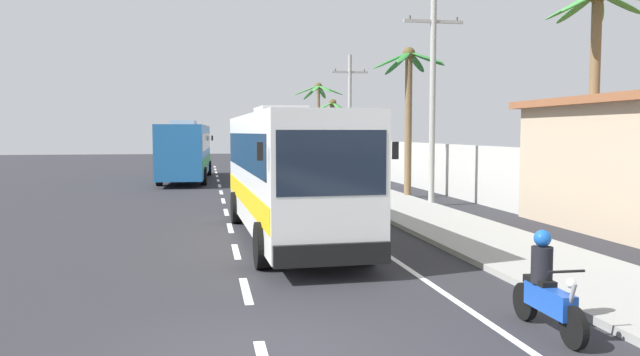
# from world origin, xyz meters

# --- Properties ---
(ground_plane) EXTENTS (160.00, 160.00, 0.00)m
(ground_plane) POSITION_xyz_m (0.00, 0.00, 0.00)
(ground_plane) COLOR #28282D
(sidewalk_kerb) EXTENTS (3.20, 90.00, 0.14)m
(sidewalk_kerb) POSITION_xyz_m (6.80, 10.00, 0.07)
(sidewalk_kerb) COLOR #999993
(sidewalk_kerb) RESTS_ON ground
(lane_markings) EXTENTS (3.78, 71.00, 0.01)m
(lane_markings) POSITION_xyz_m (2.29, 14.35, 0.00)
(lane_markings) COLOR white
(lane_markings) RESTS_ON ground
(boundary_wall) EXTENTS (0.24, 60.00, 2.44)m
(boundary_wall) POSITION_xyz_m (10.60, 14.00, 1.22)
(boundary_wall) COLOR #B2B2AD
(boundary_wall) RESTS_ON ground
(coach_bus_foreground) EXTENTS (3.08, 11.04, 3.76)m
(coach_bus_foreground) POSITION_xyz_m (1.54, 9.15, 1.95)
(coach_bus_foreground) COLOR white
(coach_bus_foreground) RESTS_ON ground
(coach_bus_far_lane) EXTENTS (3.29, 12.59, 3.70)m
(coach_bus_far_lane) POSITION_xyz_m (-1.95, 31.15, 1.93)
(coach_bus_far_lane) COLOR #2366A8
(coach_bus_far_lane) RESTS_ON ground
(motorcycle_beside_bus) EXTENTS (0.56, 1.96, 1.53)m
(motorcycle_beside_bus) POSITION_xyz_m (4.09, 17.66, 0.63)
(motorcycle_beside_bus) COLOR black
(motorcycle_beside_bus) RESTS_ON ground
(motorcycle_trailing) EXTENTS (0.56, 1.96, 1.53)m
(motorcycle_trailing) POSITION_xyz_m (4.27, 0.20, 0.63)
(motorcycle_trailing) COLOR black
(motorcycle_trailing) RESTS_ON ground
(pedestrian_far_walk) EXTENTS (0.36, 0.36, 1.61)m
(pedestrian_far_walk) POSITION_xyz_m (6.66, 21.09, 0.98)
(pedestrian_far_walk) COLOR #75388E
(pedestrian_far_walk) RESTS_ON sidewalk_kerb
(utility_pole_mid) EXTENTS (2.48, 0.24, 8.82)m
(utility_pole_mid) POSITION_xyz_m (8.30, 15.71, 4.62)
(utility_pole_mid) COLOR #9E9E99
(utility_pole_mid) RESTS_ON ground
(utility_pole_far) EXTENTS (2.41, 0.24, 8.02)m
(utility_pole_far) POSITION_xyz_m (8.55, 31.40, 4.23)
(utility_pole_far) COLOR #9E9E99
(utility_pole_far) RESTS_ON ground
(palm_nearest) EXTENTS (3.27, 3.37, 5.40)m
(palm_nearest) POSITION_xyz_m (8.31, 35.91, 4.03)
(palm_nearest) COLOR brown
(palm_nearest) RESTS_ON ground
(palm_second) EXTENTS (3.82, 3.60, 6.82)m
(palm_second) POSITION_xyz_m (7.84, 38.92, 5.18)
(palm_second) COLOR brown
(palm_second) RESTS_ON ground
(palm_third) EXTENTS (3.67, 3.32, 6.85)m
(palm_third) POSITION_xyz_m (8.40, 18.94, 4.78)
(palm_third) COLOR brown
(palm_third) RESTS_ON ground
(palm_fourth) EXTENTS (3.09, 3.15, 7.41)m
(palm_fourth) POSITION_xyz_m (10.88, 8.89, 5.25)
(palm_fourth) COLOR brown
(palm_fourth) RESTS_ON ground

